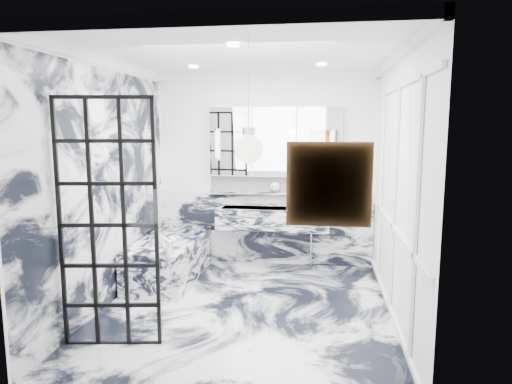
# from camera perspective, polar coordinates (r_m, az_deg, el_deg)

# --- Properties ---
(floor) EXTENTS (3.60, 3.60, 0.00)m
(floor) POSITION_cam_1_polar(r_m,az_deg,el_deg) (5.32, -1.37, -14.40)
(floor) COLOR silver
(floor) RESTS_ON ground
(ceiling) EXTENTS (3.60, 3.60, 0.00)m
(ceiling) POSITION_cam_1_polar(r_m,az_deg,el_deg) (4.96, -1.49, 16.97)
(ceiling) COLOR white
(ceiling) RESTS_ON wall_back
(wall_back) EXTENTS (3.60, 0.00, 3.60)m
(wall_back) POSITION_cam_1_polar(r_m,az_deg,el_deg) (6.72, 1.09, 2.75)
(wall_back) COLOR white
(wall_back) RESTS_ON floor
(wall_front) EXTENTS (3.60, 0.00, 3.60)m
(wall_front) POSITION_cam_1_polar(r_m,az_deg,el_deg) (3.21, -6.72, -3.55)
(wall_front) COLOR white
(wall_front) RESTS_ON floor
(wall_left) EXTENTS (0.00, 3.60, 3.60)m
(wall_left) POSITION_cam_1_polar(r_m,az_deg,el_deg) (5.44, -18.29, 1.00)
(wall_left) COLOR white
(wall_left) RESTS_ON floor
(wall_right) EXTENTS (0.00, 3.60, 3.60)m
(wall_right) POSITION_cam_1_polar(r_m,az_deg,el_deg) (4.95, 17.18, 0.34)
(wall_right) COLOR white
(wall_right) RESTS_ON floor
(marble_clad_back) EXTENTS (3.18, 0.05, 1.05)m
(marble_clad_back) POSITION_cam_1_polar(r_m,az_deg,el_deg) (6.84, 1.05, -4.58)
(marble_clad_back) COLOR silver
(marble_clad_back) RESTS_ON floor
(marble_clad_left) EXTENTS (0.02, 3.56, 2.68)m
(marble_clad_left) POSITION_cam_1_polar(r_m,az_deg,el_deg) (5.44, -18.12, 0.37)
(marble_clad_left) COLOR silver
(marble_clad_left) RESTS_ON floor
(panel_molding) EXTENTS (0.03, 3.40, 2.30)m
(panel_molding) POSITION_cam_1_polar(r_m,az_deg,el_deg) (4.96, 16.90, -0.80)
(panel_molding) COLOR white
(panel_molding) RESTS_ON floor
(soap_bottle_a) EXTENTS (0.08, 0.08, 0.19)m
(soap_bottle_a) POSITION_cam_1_polar(r_m,az_deg,el_deg) (6.61, 6.27, 0.74)
(soap_bottle_a) COLOR #8C5919
(soap_bottle_a) RESTS_ON ledge
(soap_bottle_b) EXTENTS (0.09, 0.09, 0.19)m
(soap_bottle_b) POSITION_cam_1_polar(r_m,az_deg,el_deg) (6.61, 7.63, 0.69)
(soap_bottle_b) COLOR #4C4C51
(soap_bottle_b) RESTS_ON ledge
(soap_bottle_c) EXTENTS (0.14, 0.14, 0.15)m
(soap_bottle_c) POSITION_cam_1_polar(r_m,az_deg,el_deg) (6.61, 9.63, 0.48)
(soap_bottle_c) COLOR silver
(soap_bottle_c) RESTS_ON ledge
(face_pot) EXTENTS (0.15, 0.15, 0.15)m
(face_pot) POSITION_cam_1_polar(r_m,az_deg,el_deg) (6.64, 2.41, 0.64)
(face_pot) COLOR white
(face_pot) RESTS_ON ledge
(amber_bottle) EXTENTS (0.04, 0.04, 0.10)m
(amber_bottle) POSITION_cam_1_polar(r_m,az_deg,el_deg) (6.61, 6.15, 0.35)
(amber_bottle) COLOR #8C5919
(amber_bottle) RESTS_ON ledge
(flower_vase) EXTENTS (0.07, 0.07, 0.12)m
(flower_vase) POSITION_cam_1_polar(r_m,az_deg,el_deg) (5.40, -10.80, -7.35)
(flower_vase) COLOR silver
(flower_vase) RESTS_ON bathtub
(crittall_door) EXTENTS (0.88, 0.17, 2.30)m
(crittall_door) POSITION_cam_1_polar(r_m,az_deg,el_deg) (4.40, -18.00, -3.96)
(crittall_door) COLOR black
(crittall_door) RESTS_ON floor
(artwork) EXTENTS (0.47, 0.05, 0.47)m
(artwork) POSITION_cam_1_polar(r_m,az_deg,el_deg) (3.10, 9.09, 0.95)
(artwork) COLOR orange
(artwork) RESTS_ON wall_front
(pendant_light) EXTENTS (0.22, 0.22, 0.22)m
(pendant_light) POSITION_cam_1_polar(r_m,az_deg,el_deg) (3.57, -0.90, 5.36)
(pendant_light) COLOR white
(pendant_light) RESTS_ON ceiling
(trough_sink) EXTENTS (1.60, 0.45, 0.30)m
(trough_sink) POSITION_cam_1_polar(r_m,az_deg,el_deg) (6.56, 2.12, -3.31)
(trough_sink) COLOR silver
(trough_sink) RESTS_ON wall_back
(ledge) EXTENTS (1.90, 0.14, 0.04)m
(ledge) POSITION_cam_1_polar(r_m,az_deg,el_deg) (6.66, 2.28, -0.16)
(ledge) COLOR silver
(ledge) RESTS_ON wall_back
(subway_tile) EXTENTS (1.90, 0.03, 0.23)m
(subway_tile) POSITION_cam_1_polar(r_m,az_deg,el_deg) (6.71, 2.34, 1.06)
(subway_tile) COLOR white
(subway_tile) RESTS_ON wall_back
(mirror_cabinet) EXTENTS (1.90, 0.16, 1.00)m
(mirror_cabinet) POSITION_cam_1_polar(r_m,az_deg,el_deg) (6.60, 2.33, 6.30)
(mirror_cabinet) COLOR white
(mirror_cabinet) RESTS_ON wall_back
(sconce_left) EXTENTS (0.07, 0.07, 0.40)m
(sconce_left) POSITION_cam_1_polar(r_m,az_deg,el_deg) (6.64, -4.86, 5.95)
(sconce_left) COLOR white
(sconce_left) RESTS_ON mirror_cabinet
(sconce_right) EXTENTS (0.07, 0.07, 0.40)m
(sconce_right) POSITION_cam_1_polar(r_m,az_deg,el_deg) (6.48, 9.51, 5.80)
(sconce_right) COLOR white
(sconce_right) RESTS_ON mirror_cabinet
(bathtub) EXTENTS (0.75, 1.65, 0.55)m
(bathtub) POSITION_cam_1_polar(r_m,az_deg,el_deg) (6.32, -10.70, -8.16)
(bathtub) COLOR silver
(bathtub) RESTS_ON floor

